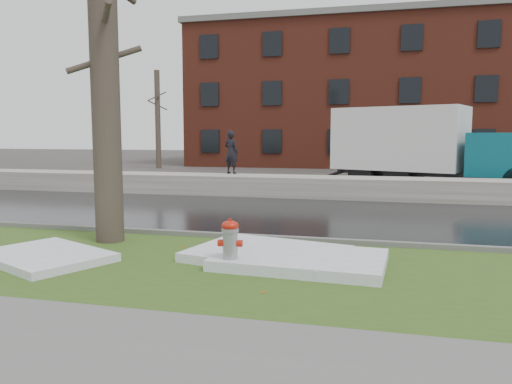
% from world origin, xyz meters
% --- Properties ---
extents(ground, '(120.00, 120.00, 0.00)m').
position_xyz_m(ground, '(0.00, 0.00, 0.00)').
color(ground, '#47423D').
rests_on(ground, ground).
extents(verge, '(60.00, 4.50, 0.04)m').
position_xyz_m(verge, '(0.00, -1.25, 0.02)').
color(verge, '#2F4C19').
rests_on(verge, ground).
extents(sidewalk, '(60.00, 3.00, 0.05)m').
position_xyz_m(sidewalk, '(0.00, -5.00, 0.03)').
color(sidewalk, slate).
rests_on(sidewalk, ground).
extents(road, '(60.00, 7.00, 0.03)m').
position_xyz_m(road, '(0.00, 4.50, 0.01)').
color(road, black).
rests_on(road, ground).
extents(parking_lot, '(60.00, 9.00, 0.03)m').
position_xyz_m(parking_lot, '(0.00, 13.00, 0.01)').
color(parking_lot, slate).
rests_on(parking_lot, ground).
extents(curb, '(60.00, 0.15, 0.14)m').
position_xyz_m(curb, '(0.00, 1.00, 0.07)').
color(curb, slate).
rests_on(curb, ground).
extents(snowbank, '(60.00, 1.60, 0.75)m').
position_xyz_m(snowbank, '(0.00, 8.70, 0.38)').
color(snowbank, beige).
rests_on(snowbank, ground).
extents(brick_building, '(26.00, 12.00, 10.00)m').
position_xyz_m(brick_building, '(2.00, 30.00, 5.00)').
color(brick_building, maroon).
rests_on(brick_building, ground).
extents(bg_tree_left, '(1.40, 1.62, 6.50)m').
position_xyz_m(bg_tree_left, '(-12.00, 22.00, 3.33)').
color(bg_tree_left, brown).
rests_on(bg_tree_left, ground).
extents(bg_tree_center, '(1.40, 1.62, 6.50)m').
position_xyz_m(bg_tree_center, '(-6.00, 26.00, 3.33)').
color(bg_tree_center, brown).
rests_on(bg_tree_center, ground).
extents(fire_hydrant, '(0.42, 0.37, 0.85)m').
position_xyz_m(fire_hydrant, '(0.25, -1.40, 0.49)').
color(fire_hydrant, '#919398').
rests_on(fire_hydrant, verge).
extents(tree, '(1.31, 1.47, 7.18)m').
position_xyz_m(tree, '(-2.83, 0.12, 3.65)').
color(tree, brown).
rests_on(tree, verge).
extents(box_truck, '(10.13, 5.30, 3.41)m').
position_xyz_m(box_truck, '(4.33, 13.06, 1.80)').
color(box_truck, black).
rests_on(box_truck, ground).
extents(worker, '(0.70, 0.58, 1.65)m').
position_xyz_m(worker, '(-2.99, 9.30, 1.57)').
color(worker, black).
rests_on(worker, snowbank).
extents(snow_patch_near, '(2.98, 2.53, 0.16)m').
position_xyz_m(snow_patch_near, '(0.68, -0.51, 0.12)').
color(snow_patch_near, white).
rests_on(snow_patch_near, verge).
extents(snow_patch_far, '(2.67, 2.38, 0.14)m').
position_xyz_m(snow_patch_far, '(-3.09, -1.61, 0.11)').
color(snow_patch_far, white).
rests_on(snow_patch_far, verge).
extents(snow_patch_side, '(2.91, 1.97, 0.18)m').
position_xyz_m(snow_patch_side, '(1.32, -0.83, 0.13)').
color(snow_patch_side, white).
rests_on(snow_patch_side, verge).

